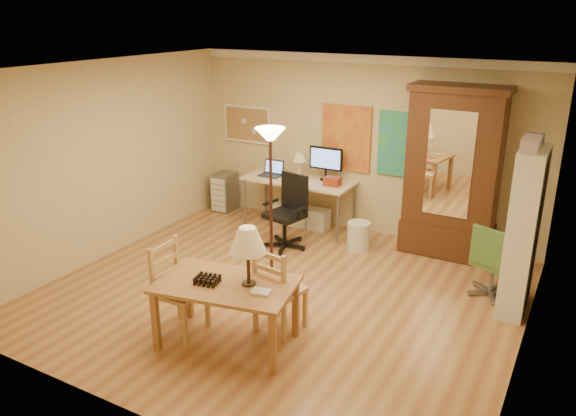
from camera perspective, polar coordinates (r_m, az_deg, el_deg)
The scene contains 16 objects.
floor at distance 7.00m, azimuth -0.77°, elevation -8.69°, with size 5.50×5.50×0.00m, color #955935.
crown_molding at distance 8.42m, azimuth 7.79°, elevation 14.78°, with size 5.50×0.08×0.12m, color white.
corkboard at distance 9.52m, azimuth -4.16°, elevation 8.51°, with size 0.90×0.04×0.62m, color #AA7750.
art_panel_left at distance 8.70m, azimuth 5.92°, elevation 7.06°, with size 0.80×0.04×1.00m, color gold.
art_panel_right at distance 8.39m, azimuth 11.59°, elevation 6.32°, with size 0.75×0.04×0.95m, color teal.
dining_table at distance 5.68m, azimuth -5.53°, elevation -6.44°, with size 1.52×1.08×1.31m.
ladder_chair_back at distance 6.07m, azimuth -0.98°, elevation -8.47°, with size 0.52×0.50×0.98m.
ladder_chair_left at distance 6.16m, azimuth -11.11°, elevation -8.31°, with size 0.46×0.48×1.01m.
torchiere_lamp at distance 6.74m, azimuth -1.79°, elevation 4.84°, with size 0.36×0.36×2.00m.
computer_desk at distance 8.93m, azimuth 1.42°, elevation 1.05°, with size 1.74×0.76×1.32m.
office_chair_black at distance 8.22m, azimuth -0.18°, elevation -2.05°, with size 0.66×0.66×1.07m.
office_chair_green at distance 7.27m, azimuth 19.86°, elevation -6.64°, with size 0.57×0.57×0.92m.
drawer_cart at distance 9.78m, azimuth -6.48°, elevation 1.64°, with size 0.33×0.40×0.66m.
armoire at distance 8.08m, azimuth 16.30°, elevation 2.39°, with size 1.30×0.62×2.39m.
bookshelf at distance 6.81m, azimuth 22.75°, elevation -2.30°, with size 0.29×0.77×1.92m.
wastebin at distance 8.20m, azimuth 7.18°, elevation -2.85°, with size 0.34×0.34×0.42m, color silver.
Camera 1 is at (3.08, -5.35, 3.30)m, focal length 35.00 mm.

